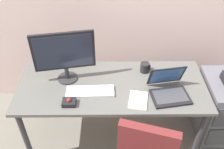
% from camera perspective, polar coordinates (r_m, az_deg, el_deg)
% --- Properties ---
extents(ground_plane, '(8.00, 8.00, 0.00)m').
position_cam_1_polar(ground_plane, '(2.77, 0.00, -13.58)').
color(ground_plane, '#676359').
extents(desk, '(1.68, 0.69, 0.73)m').
position_cam_1_polar(desk, '(2.28, 0.00, -3.77)').
color(desk, '#52514E').
rests_on(desk, ground).
extents(file_cabinet, '(0.42, 0.53, 0.68)m').
position_cam_1_polar(file_cabinet, '(2.79, 23.59, -6.92)').
color(file_cabinet, '#595861').
rests_on(file_cabinet, ground).
extents(monitor_main, '(0.52, 0.18, 0.48)m').
position_cam_1_polar(monitor_main, '(2.16, -10.86, 4.63)').
color(monitor_main, '#262628').
rests_on(monitor_main, desk).
extents(keyboard, '(0.41, 0.15, 0.03)m').
position_cam_1_polar(keyboard, '(2.16, -4.99, -3.84)').
color(keyboard, silver).
rests_on(keyboard, desk).
extents(laptop, '(0.35, 0.34, 0.23)m').
position_cam_1_polar(laptop, '(2.17, 12.79, -3.21)').
color(laptop, black).
rests_on(laptop, desk).
extents(trackball_mouse, '(0.11, 0.09, 0.07)m').
position_cam_1_polar(trackball_mouse, '(2.07, -9.76, -6.23)').
color(trackball_mouse, black).
rests_on(trackball_mouse, desk).
extents(coffee_mug, '(0.09, 0.08, 0.09)m').
position_cam_1_polar(coffee_mug, '(2.37, 7.52, 1.60)').
color(coffee_mug, black).
rests_on(coffee_mug, desk).
extents(paper_notepad, '(0.18, 0.23, 0.01)m').
position_cam_1_polar(paper_notepad, '(2.10, 5.99, -5.83)').
color(paper_notepad, white).
rests_on(paper_notepad, desk).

